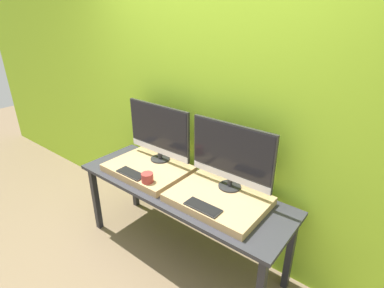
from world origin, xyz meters
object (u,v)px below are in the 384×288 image
at_px(keyboard_left, 131,173).
at_px(monitor_right, 231,155).
at_px(keyboard_right, 203,207).
at_px(mug, 147,178).
at_px(monitor_left, 159,131).

relative_size(keyboard_left, monitor_right, 0.39).
bearing_deg(monitor_right, keyboard_right, -90.00).
xyz_separation_m(mug, monitor_right, (0.55, 0.34, 0.24)).
height_order(keyboard_left, monitor_right, monitor_right).
distance_m(mug, keyboard_right, 0.55).
relative_size(mug, keyboard_right, 0.36).
height_order(keyboard_left, keyboard_right, same).
bearing_deg(monitor_left, monitor_right, 0.00).
height_order(monitor_left, keyboard_left, monitor_left).
bearing_deg(keyboard_left, mug, -0.00).
distance_m(keyboard_left, keyboard_right, 0.74).
xyz_separation_m(monitor_left, keyboard_right, (0.74, -0.34, -0.27)).
distance_m(monitor_left, monitor_right, 0.74).
distance_m(monitor_left, keyboard_right, 0.86).
xyz_separation_m(monitor_left, mug, (0.20, -0.34, -0.24)).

